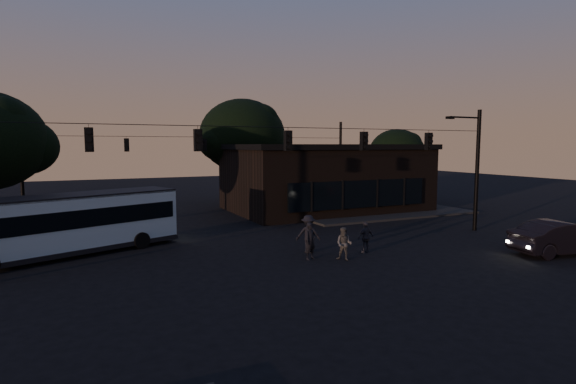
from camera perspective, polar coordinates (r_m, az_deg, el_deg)
name	(u,v)px	position (r m, az deg, el deg)	size (l,w,h in m)	color
ground	(328,271)	(19.49, 5.10, -9.92)	(120.00, 120.00, 0.00)	black
sidewalk_far_right	(368,210)	(37.42, 10.14, -2.21)	(14.00, 10.00, 0.15)	black
building	(325,177)	(37.18, 4.68, 1.89)	(15.40, 10.41, 5.40)	black
tree_behind	(242,136)	(40.49, -5.80, 7.14)	(7.60, 7.60, 9.43)	black
tree_right	(397,153)	(43.87, 13.64, 4.88)	(5.20, 5.20, 6.86)	black
signal_rig_near	(288,163)	(22.31, 0.00, 3.70)	(26.24, 0.30, 7.50)	black
signal_rig_far	(205,159)	(37.41, -10.54, 4.13)	(26.24, 0.30, 7.50)	black
bus	(69,221)	(24.14, -26.09, -3.38)	(10.71, 6.04, 2.96)	#9DBBC8
car	(562,238)	(25.76, 31.43, -4.98)	(1.76, 5.03, 1.66)	black
pedestrian_a	(311,241)	(21.12, 2.88, -6.22)	(0.64, 0.42, 1.75)	black
pedestrian_b	(344,244)	(21.11, 7.13, -6.54)	(0.75, 0.59, 1.55)	#4D4B46
pedestrian_c	(366,237)	(22.70, 9.84, -5.68)	(0.92, 0.38, 1.57)	#272730
pedestrian_d	(308,234)	(22.41, 2.59, -5.34)	(1.21, 0.70, 1.88)	black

